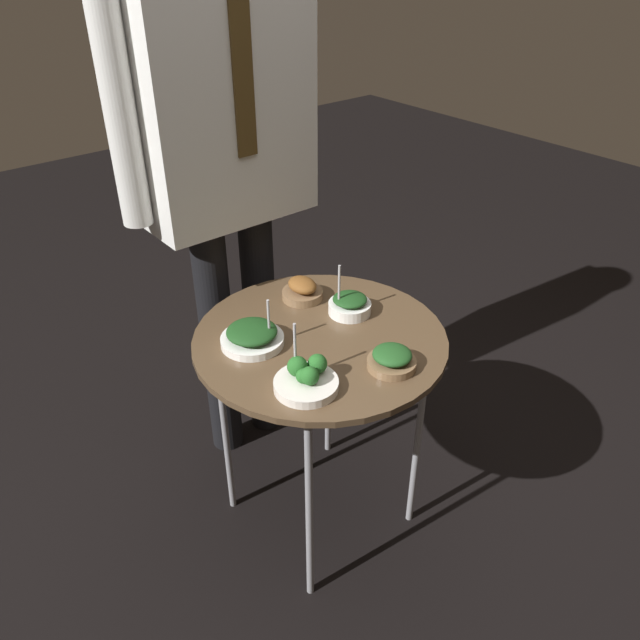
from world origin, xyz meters
TOP-DOWN VIEW (x-y plane):
  - ground_plane at (0.00, 0.00)m, footprint 8.00×8.00m
  - serving_cart at (0.00, 0.00)m, footprint 0.67×0.67m
  - bowl_spinach_center at (-0.16, 0.08)m, footprint 0.16×0.16m
  - bowl_spinach_front_right at (0.05, -0.22)m, footprint 0.12×0.12m
  - bowl_roast_far_rim at (0.08, 0.18)m, footprint 0.12×0.12m
  - bowl_spinach_back_left at (0.14, 0.04)m, footprint 0.12×0.12m
  - bowl_broccoli_front_center at (-0.16, -0.14)m, footprint 0.15×0.15m
  - waiter_figure at (0.03, 0.46)m, footprint 0.65×0.24m

SIDE VIEW (x-z plane):
  - ground_plane at x=0.00m, z-range 0.00..0.00m
  - serving_cart at x=0.00m, z-range 0.29..0.98m
  - bowl_spinach_front_right at x=0.05m, z-range 0.68..0.74m
  - bowl_spinach_center at x=-0.16m, z-range 0.64..0.78m
  - bowl_broccoli_front_center at x=-0.16m, z-range 0.63..0.79m
  - bowl_spinach_back_left at x=0.14m, z-range 0.63..0.79m
  - bowl_roast_far_rim at x=0.08m, z-range 0.68..0.74m
  - waiter_figure at x=0.03m, z-range 0.23..1.98m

